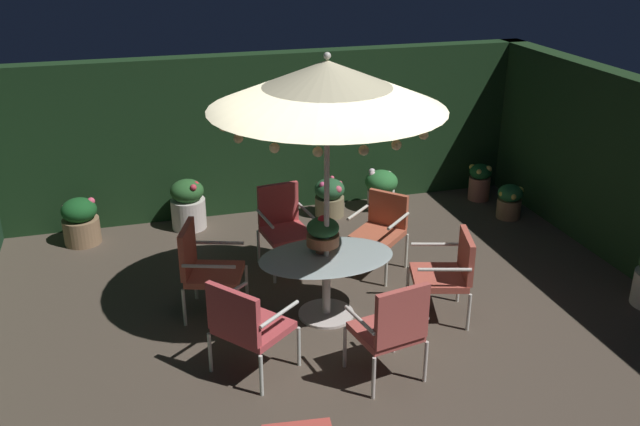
# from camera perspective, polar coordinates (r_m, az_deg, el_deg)

# --- Properties ---
(ground_plane) EXTENTS (7.94, 7.00, 0.02)m
(ground_plane) POSITION_cam_1_polar(r_m,az_deg,el_deg) (7.55, 1.26, -8.84)
(ground_plane) COLOR #4A3E33
(hedge_backdrop_rear) EXTENTS (7.94, 0.30, 2.27)m
(hedge_backdrop_rear) POSITION_cam_1_polar(r_m,az_deg,el_deg) (10.07, -4.35, 6.57)
(hedge_backdrop_rear) COLOR black
(hedge_backdrop_rear) RESTS_ON ground_plane
(patio_dining_table) EXTENTS (1.44, 0.96, 0.72)m
(patio_dining_table) POSITION_cam_1_polar(r_m,az_deg,el_deg) (7.38, 0.53, -4.76)
(patio_dining_table) COLOR beige
(patio_dining_table) RESTS_ON ground_plane
(patio_umbrella) EXTENTS (2.32, 2.32, 2.82)m
(patio_umbrella) POSITION_cam_1_polar(r_m,az_deg,el_deg) (6.69, 0.59, 10.39)
(patio_umbrella) COLOR silver
(patio_umbrella) RESTS_ON ground_plane
(centerpiece_planter) EXTENTS (0.35, 0.35, 0.41)m
(centerpiece_planter) POSITION_cam_1_polar(r_m,az_deg,el_deg) (7.29, 0.24, -1.60)
(centerpiece_planter) COLOR #A16146
(centerpiece_planter) RESTS_ON patio_dining_table
(patio_chair_north) EXTENTS (0.75, 0.76, 0.95)m
(patio_chair_north) POSITION_cam_1_polar(r_m,az_deg,el_deg) (7.49, 10.48, -4.58)
(patio_chair_north) COLOR beige
(patio_chair_north) RESTS_ON ground_plane
(patio_chair_northeast) EXTENTS (0.80, 0.80, 0.94)m
(patio_chair_northeast) POSITION_cam_1_polar(r_m,az_deg,el_deg) (8.38, 5.04, -1.09)
(patio_chair_northeast) COLOR beige
(patio_chair_northeast) RESTS_ON ground_plane
(patio_chair_east) EXTENTS (0.64, 0.68, 1.01)m
(patio_chair_east) POSITION_cam_1_polar(r_m,az_deg,el_deg) (8.45, -3.02, -0.76)
(patio_chair_east) COLOR silver
(patio_chair_east) RESTS_ON ground_plane
(patio_chair_southeast) EXTENTS (0.76, 0.75, 1.02)m
(patio_chair_southeast) POSITION_cam_1_polar(r_m,az_deg,el_deg) (7.51, -9.45, -4.20)
(patio_chair_southeast) COLOR beige
(patio_chair_southeast) RESTS_ON ground_plane
(patio_chair_south) EXTENTS (0.86, 0.87, 0.97)m
(patio_chair_south) POSITION_cam_1_polar(r_m,az_deg,el_deg) (6.48, -6.07, -8.92)
(patio_chair_south) COLOR silver
(patio_chair_south) RESTS_ON ground_plane
(patio_chair_southwest) EXTENTS (0.68, 0.66, 1.04)m
(patio_chair_southwest) POSITION_cam_1_polar(r_m,az_deg,el_deg) (6.38, 5.93, -9.18)
(patio_chair_southwest) COLOR beige
(patio_chair_southwest) RESTS_ON ground_plane
(potted_plant_right_near) EXTENTS (0.48, 0.48, 0.60)m
(potted_plant_right_near) POSITION_cam_1_polar(r_m,az_deg,el_deg) (10.23, 5.01, 2.04)
(potted_plant_right_near) COLOR beige
(potted_plant_right_near) RESTS_ON ground_plane
(potted_plant_back_left) EXTENTS (0.33, 0.33, 0.56)m
(potted_plant_back_left) POSITION_cam_1_polar(r_m,az_deg,el_deg) (10.84, 12.93, 2.58)
(potted_plant_back_left) COLOR #A15E4C
(potted_plant_back_left) RESTS_ON ground_plane
(potted_plant_front_corner) EXTENTS (0.47, 0.47, 0.62)m
(potted_plant_front_corner) POSITION_cam_1_polar(r_m,az_deg,el_deg) (9.64, -18.99, -0.63)
(potted_plant_front_corner) COLOR #8D6B4C
(potted_plant_front_corner) RESTS_ON ground_plane
(potted_plant_back_right) EXTENTS (0.43, 0.43, 0.55)m
(potted_plant_back_right) POSITION_cam_1_polar(r_m,az_deg,el_deg) (9.98, 0.79, 1.33)
(potted_plant_back_right) COLOR #7E6F4F
(potted_plant_back_right) RESTS_ON ground_plane
(potted_plant_back_center) EXTENTS (0.47, 0.47, 0.70)m
(potted_plant_back_center) POSITION_cam_1_polar(r_m,az_deg,el_deg) (9.73, -10.75, 0.73)
(potted_plant_back_center) COLOR beige
(potted_plant_back_center) RESTS_ON ground_plane
(potted_plant_left_near) EXTENTS (0.38, 0.36, 0.50)m
(potted_plant_left_near) POSITION_cam_1_polar(r_m,az_deg,el_deg) (10.28, 15.25, 0.98)
(potted_plant_left_near) COLOR #8D6646
(potted_plant_left_near) RESTS_ON ground_plane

